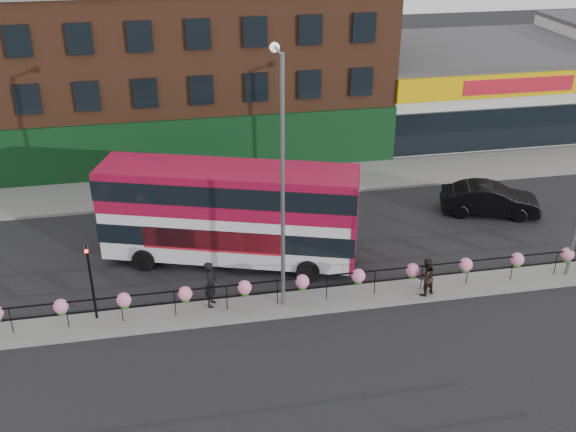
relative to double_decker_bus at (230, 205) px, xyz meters
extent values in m
plane|color=black|center=(2.36, -3.98, -2.75)|extent=(120.00, 120.00, 0.00)
cube|color=slate|center=(2.36, 8.02, -2.67)|extent=(60.00, 4.00, 0.15)
cube|color=slate|center=(2.36, -3.98, -2.67)|extent=(60.00, 1.60, 0.15)
cube|color=brown|center=(-1.64, 16.02, 2.25)|extent=(25.00, 12.00, 10.00)
cube|color=black|center=(-1.64, 9.94, -1.05)|extent=(25.00, 0.25, 3.40)
cube|color=silver|center=(18.36, 16.02, -0.25)|extent=(15.00, 12.00, 5.00)
cube|color=#3F3F42|center=(18.36, 16.02, 2.40)|extent=(15.00, 12.00, 0.30)
cube|color=#DEAD03|center=(18.36, 9.94, 1.55)|extent=(15.00, 0.25, 1.40)
cube|color=#B61425|center=(18.36, 9.82, 1.55)|extent=(7.00, 0.10, 0.90)
cube|color=black|center=(18.36, 9.94, -1.15)|extent=(15.00, 0.25, 2.60)
cube|color=black|center=(2.36, -3.98, -1.50)|extent=(30.00, 0.05, 0.05)
cube|color=black|center=(2.36, -3.98, -1.99)|extent=(30.00, 0.05, 0.05)
cylinder|color=black|center=(-8.64, -3.98, -2.05)|extent=(0.04, 0.04, 1.10)
cylinder|color=black|center=(-6.64, -3.98, -2.05)|extent=(0.04, 0.04, 1.10)
cylinder|color=black|center=(-4.64, -3.98, -2.05)|extent=(0.04, 0.04, 1.10)
cylinder|color=black|center=(-2.64, -3.98, -2.05)|extent=(0.04, 0.04, 1.10)
cylinder|color=black|center=(-0.64, -3.98, -2.05)|extent=(0.04, 0.04, 1.10)
cylinder|color=black|center=(1.36, -3.98, -2.05)|extent=(0.04, 0.04, 1.10)
cylinder|color=black|center=(3.36, -3.98, -2.05)|extent=(0.04, 0.04, 1.10)
cylinder|color=black|center=(5.36, -3.98, -2.05)|extent=(0.04, 0.04, 1.10)
cylinder|color=black|center=(7.36, -3.98, -2.05)|extent=(0.04, 0.04, 1.10)
cylinder|color=black|center=(9.36, -3.98, -2.05)|extent=(0.04, 0.04, 1.10)
cylinder|color=black|center=(11.36, -3.98, -2.05)|extent=(0.04, 0.04, 1.10)
cylinder|color=black|center=(13.36, -3.98, -2.05)|extent=(0.04, 0.04, 1.10)
sphere|color=pink|center=(-6.80, -3.98, -1.65)|extent=(0.56, 0.56, 0.56)
sphere|color=#326C1E|center=(-6.80, -3.98, -1.88)|extent=(0.36, 0.36, 0.36)
sphere|color=pink|center=(-4.51, -3.98, -1.65)|extent=(0.56, 0.56, 0.56)
sphere|color=#326C1E|center=(-4.51, -3.98, -1.88)|extent=(0.36, 0.36, 0.36)
sphere|color=pink|center=(-2.22, -3.98, -1.65)|extent=(0.56, 0.56, 0.56)
sphere|color=#326C1E|center=(-2.22, -3.98, -1.88)|extent=(0.36, 0.36, 0.36)
sphere|color=pink|center=(0.07, -3.98, -1.65)|extent=(0.56, 0.56, 0.56)
sphere|color=#326C1E|center=(0.07, -3.98, -1.88)|extent=(0.36, 0.36, 0.36)
sphere|color=pink|center=(2.36, -3.98, -1.65)|extent=(0.56, 0.56, 0.56)
sphere|color=#326C1E|center=(2.36, -3.98, -1.88)|extent=(0.36, 0.36, 0.36)
sphere|color=pink|center=(4.66, -3.98, -1.65)|extent=(0.56, 0.56, 0.56)
sphere|color=#326C1E|center=(4.66, -3.98, -1.88)|extent=(0.36, 0.36, 0.36)
sphere|color=pink|center=(6.95, -3.98, -1.65)|extent=(0.56, 0.56, 0.56)
sphere|color=#326C1E|center=(6.95, -3.98, -1.88)|extent=(0.36, 0.36, 0.36)
sphere|color=pink|center=(9.24, -3.98, -1.65)|extent=(0.56, 0.56, 0.56)
sphere|color=#326C1E|center=(9.24, -3.98, -1.88)|extent=(0.36, 0.36, 0.36)
sphere|color=pink|center=(11.53, -3.98, -1.65)|extent=(0.56, 0.56, 0.56)
sphere|color=#326C1E|center=(11.53, -3.98, -1.88)|extent=(0.36, 0.36, 0.36)
sphere|color=pink|center=(13.82, -3.98, -1.65)|extent=(0.56, 0.56, 0.56)
sphere|color=#326C1E|center=(13.82, -3.98, -1.88)|extent=(0.36, 0.36, 0.36)
cube|color=silver|center=(-0.05, 0.02, -0.36)|extent=(11.18, 5.80, 3.98)
cube|color=maroon|center=(-0.05, 0.02, 0.79)|extent=(11.25, 5.87, 1.79)
cube|color=black|center=(-0.05, 0.02, -1.05)|extent=(11.28, 5.90, 0.90)
cube|color=black|center=(-0.05, 0.02, 0.94)|extent=(11.31, 5.92, 0.90)
cube|color=maroon|center=(-0.05, 0.02, 1.66)|extent=(11.18, 5.80, 0.12)
cube|color=maroon|center=(5.10, -1.68, -0.36)|extent=(0.99, 2.48, 3.98)
cube|color=#B61425|center=(-0.92, -1.03, -1.10)|extent=(5.68, 1.91, 1.00)
cylinder|color=black|center=(-3.84, -0.04, -2.25)|extent=(1.04, 0.60, 1.00)
cylinder|color=black|center=(-3.06, 2.32, -2.25)|extent=(1.04, 0.60, 1.00)
cylinder|color=black|center=(2.97, -2.29, -2.25)|extent=(1.04, 0.60, 1.00)
cylinder|color=black|center=(3.75, 0.07, -2.25)|extent=(1.04, 0.60, 1.00)
imported|color=black|center=(13.36, 2.23, -1.95)|extent=(4.60, 5.85, 1.59)
imported|color=black|center=(-1.20, -3.52, -1.63)|extent=(0.99, 0.89, 1.94)
imported|color=black|center=(7.36, -4.37, -1.78)|extent=(1.20, 1.15, 1.63)
cylinder|color=slate|center=(1.59, -4.00, 2.40)|extent=(0.16, 0.16, 9.98)
cylinder|color=slate|center=(1.59, -3.25, 7.29)|extent=(0.10, 1.50, 0.10)
sphere|color=silver|center=(1.59, -2.50, 7.24)|extent=(0.36, 0.36, 0.36)
cylinder|color=black|center=(-5.64, -3.58, -1.00)|extent=(0.10, 0.10, 3.20)
imported|color=black|center=(-5.64, -3.58, 0.60)|extent=(0.15, 0.18, 0.90)
sphere|color=#FF190C|center=(-5.64, -3.70, 0.42)|extent=(0.14, 0.14, 0.14)
camera|label=1|loc=(-2.41, -25.96, 12.60)|focal=42.00mm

